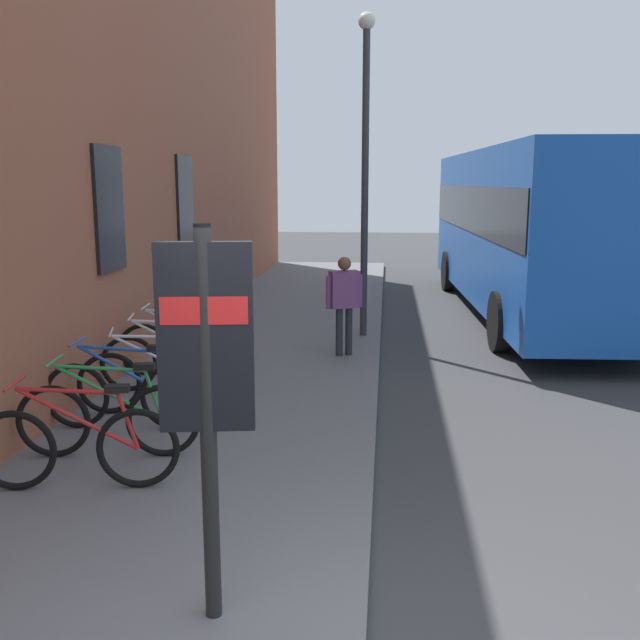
{
  "coord_description": "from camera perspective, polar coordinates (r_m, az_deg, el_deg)",
  "views": [
    {
      "loc": [
        -3.49,
        -0.08,
        2.75
      ],
      "look_at": [
        4.42,
        0.66,
        1.21
      ],
      "focal_mm": 40.19,
      "sensor_mm": 36.0,
      "label": 1
    }
  ],
  "objects": [
    {
      "name": "street_lamp",
      "position": [
        12.22,
        3.63,
        13.33
      ],
      "size": [
        0.28,
        0.28,
        5.3
      ],
      "color": "#333338",
      "rests_on": "sidewalk_pavement"
    },
    {
      "name": "station_facade",
      "position": [
        13.17,
        -12.45,
        17.66
      ],
      "size": [
        22.0,
        0.65,
        8.68
      ],
      "color": "#9E563D",
      "rests_on": "ground"
    },
    {
      "name": "pedestrian_near_bus",
      "position": [
        10.85,
        1.94,
        1.95
      ],
      "size": [
        0.37,
        0.54,
        1.52
      ],
      "color": "#26262D",
      "rests_on": "sidewalk_pavement"
    },
    {
      "name": "city_bus",
      "position": [
        15.39,
        16.39,
        7.45
      ],
      "size": [
        10.6,
        2.98,
        3.35
      ],
      "color": "#1951B2",
      "rests_on": "ground"
    },
    {
      "name": "bicycle_mid_rack",
      "position": [
        7.24,
        -16.46,
        -7.5
      ],
      "size": [
        0.48,
        1.77,
        0.97
      ],
      "color": "black",
      "rests_on": "sidewalk_pavement"
    },
    {
      "name": "bicycle_leaning_wall",
      "position": [
        7.99,
        -15.25,
        -5.69
      ],
      "size": [
        0.48,
        1.77,
        0.97
      ],
      "color": "black",
      "rests_on": "sidewalk_pavement"
    },
    {
      "name": "bicycle_by_door",
      "position": [
        6.59,
        -18.76,
        -9.49
      ],
      "size": [
        0.48,
        1.76,
        0.97
      ],
      "color": "black",
      "rests_on": "sidewalk_pavement"
    },
    {
      "name": "sidewalk_pavement",
      "position": [
        11.94,
        -3.64,
        -2.05
      ],
      "size": [
        24.0,
        3.5,
        0.12
      ],
      "primitive_type": "cube",
      "color": "slate",
      "rests_on": "ground"
    },
    {
      "name": "bicycle_beside_lamp",
      "position": [
        8.52,
        -12.84,
        -4.55
      ],
      "size": [
        0.66,
        1.71,
        0.97
      ],
      "color": "black",
      "rests_on": "sidewalk_pavement"
    },
    {
      "name": "bicycle_nearest_sign",
      "position": [
        10.0,
        -10.89,
        -2.16
      ],
      "size": [
        0.48,
        1.77,
        0.97
      ],
      "color": "black",
      "rests_on": "sidewalk_pavement"
    },
    {
      "name": "ground",
      "position": [
        9.92,
        10.47,
        -5.29
      ],
      "size": [
        60.0,
        60.0,
        0.0
      ],
      "primitive_type": "plane",
      "color": "#38383A"
    },
    {
      "name": "bicycle_end_of_row",
      "position": [
        9.33,
        -11.72,
        -3.14
      ],
      "size": [
        0.54,
        1.75,
        0.97
      ],
      "color": "black",
      "rests_on": "sidewalk_pavement"
    },
    {
      "name": "transit_info_sign",
      "position": [
        4.17,
        -9.05,
        -3.44
      ],
      "size": [
        0.16,
        0.56,
        2.4
      ],
      "color": "black",
      "rests_on": "sidewalk_pavement"
    }
  ]
}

